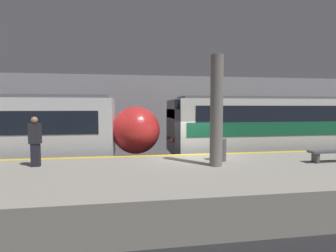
# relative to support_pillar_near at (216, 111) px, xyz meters

# --- Properties ---
(ground_plane) EXTENTS (120.00, 120.00, 0.00)m
(ground_plane) POSITION_rel_support_pillar_near_xyz_m (-0.24, 2.36, -3.04)
(ground_plane) COLOR black
(platform) EXTENTS (40.00, 5.46, 1.12)m
(platform) POSITION_rel_support_pillar_near_xyz_m (-0.24, -0.37, -2.48)
(platform) COLOR gray
(platform) RESTS_ON ground
(station_rear_barrier) EXTENTS (50.00, 0.15, 5.24)m
(station_rear_barrier) POSITION_rel_support_pillar_near_xyz_m (-0.24, 8.60, -0.42)
(station_rear_barrier) COLOR #939399
(station_rear_barrier) RESTS_ON ground
(support_pillar_near) EXTENTS (0.45, 0.45, 3.85)m
(support_pillar_near) POSITION_rel_support_pillar_near_xyz_m (0.00, 0.00, 0.00)
(support_pillar_near) COLOR slate
(support_pillar_near) RESTS_ON platform
(train_boxy) EXTENTS (14.74, 2.83, 3.72)m
(train_boxy) POSITION_rel_support_pillar_near_xyz_m (6.46, 4.58, -1.12)
(train_boxy) COLOR black
(train_boxy) RESTS_ON ground
(person_waiting) EXTENTS (0.38, 0.24, 1.73)m
(person_waiting) POSITION_rel_support_pillar_near_xyz_m (-6.23, 0.87, -1.01)
(person_waiting) COLOR black
(person_waiting) RESTS_ON platform
(platform_bench) EXTENTS (1.50, 0.40, 0.45)m
(platform_bench) POSITION_rel_support_pillar_near_xyz_m (4.34, -0.11, -1.59)
(platform_bench) COLOR #4C4C51
(platform_bench) RESTS_ON platform
(trash_bin) EXTENTS (0.44, 0.44, 0.85)m
(trash_bin) POSITION_rel_support_pillar_near_xyz_m (0.47, 0.80, -1.50)
(trash_bin) COLOR #4C4C51
(trash_bin) RESTS_ON platform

